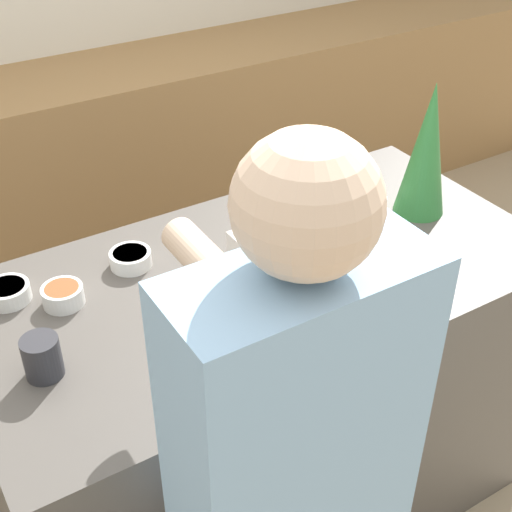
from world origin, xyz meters
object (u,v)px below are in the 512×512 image
(gingerbread_house, at_px, (280,268))
(candy_bowl_beside_tree, at_px, (63,295))
(baking_tray, at_px, (279,307))
(candy_bowl_front_corner, at_px, (131,258))
(candy_bowl_far_right, at_px, (294,231))
(mug, at_px, (42,357))
(candy_bowl_behind_tray, at_px, (7,292))
(candy_bowl_far_left, at_px, (370,204))
(decorative_tree, at_px, (427,150))

(gingerbread_house, relative_size, candy_bowl_beside_tree, 2.94)
(gingerbread_house, bearing_deg, baking_tray, -157.17)
(candy_bowl_front_corner, distance_m, candy_bowl_far_right, 0.46)
(candy_bowl_front_corner, height_order, mug, mug)
(candy_bowl_front_corner, xyz_separation_m, candy_bowl_beside_tree, (-0.21, -0.06, 0.00))
(candy_bowl_behind_tray, height_order, candy_bowl_far_right, candy_bowl_far_right)
(candy_bowl_behind_tray, distance_m, candy_bowl_beside_tree, 0.14)
(candy_bowl_front_corner, relative_size, candy_bowl_far_left, 1.16)
(gingerbread_house, distance_m, candy_bowl_far_left, 0.55)
(candy_bowl_behind_tray, height_order, mug, mug)
(candy_bowl_front_corner, xyz_separation_m, mug, (-0.33, -0.28, 0.03))
(candy_bowl_far_left, bearing_deg, mug, -171.11)
(candy_bowl_behind_tray, height_order, candy_bowl_beside_tree, candy_bowl_beside_tree)
(baking_tray, height_order, mug, mug)
(candy_bowl_far_left, height_order, candy_bowl_far_right, candy_bowl_far_left)
(gingerbread_house, xyz_separation_m, candy_bowl_beside_tree, (-0.45, 0.30, -0.10))
(candy_bowl_far_left, bearing_deg, candy_bowl_behind_tray, 172.16)
(candy_bowl_behind_tray, xyz_separation_m, candy_bowl_front_corner, (0.32, -0.02, -0.00))
(decorative_tree, distance_m, candy_bowl_beside_tree, 1.08)
(candy_bowl_behind_tray, distance_m, candy_bowl_far_right, 0.78)
(baking_tray, distance_m, candy_bowl_behind_tray, 0.68)
(candy_bowl_beside_tree, xyz_separation_m, candy_bowl_far_right, (0.66, -0.06, -0.00))
(candy_bowl_front_corner, bearing_deg, mug, -138.96)
(candy_bowl_front_corner, bearing_deg, candy_bowl_far_right, -14.97)
(decorative_tree, relative_size, candy_bowl_far_left, 4.19)
(candy_bowl_far_left, bearing_deg, candy_bowl_beside_tree, 176.51)
(candy_bowl_behind_tray, distance_m, candy_bowl_far_left, 1.05)
(decorative_tree, bearing_deg, candy_bowl_far_right, 170.66)
(baking_tray, distance_m, candy_bowl_beside_tree, 0.54)
(decorative_tree, relative_size, candy_bowl_behind_tray, 3.57)
(baking_tray, xyz_separation_m, candy_bowl_far_right, (0.21, 0.24, 0.02))
(candy_bowl_behind_tray, xyz_separation_m, candy_bowl_far_left, (1.04, -0.14, 0.01))
(candy_bowl_behind_tray, relative_size, candy_bowl_front_corner, 1.02)
(gingerbread_house, height_order, candy_bowl_beside_tree, gingerbread_house)
(gingerbread_house, bearing_deg, decorative_tree, 15.91)
(candy_bowl_far_right, bearing_deg, baking_tray, -130.80)
(candy_bowl_far_left, bearing_deg, gingerbread_house, -153.46)
(baking_tray, xyz_separation_m, decorative_tree, (0.62, 0.18, 0.20))
(mug, bearing_deg, candy_bowl_far_right, 12.04)
(baking_tray, bearing_deg, candy_bowl_far_right, 49.20)
(gingerbread_house, xyz_separation_m, candy_bowl_behind_tray, (-0.56, 0.38, -0.10))
(decorative_tree, bearing_deg, mug, -175.25)
(gingerbread_house, height_order, mug, gingerbread_house)
(decorative_tree, bearing_deg, candy_bowl_far_left, 153.69)
(decorative_tree, distance_m, candy_bowl_behind_tray, 1.21)
(gingerbread_house, xyz_separation_m, candy_bowl_far_right, (0.21, 0.24, -0.10))
(gingerbread_house, bearing_deg, mug, 172.20)
(candy_bowl_front_corner, height_order, candy_bowl_far_left, candy_bowl_far_left)
(baking_tray, distance_m, candy_bowl_far_left, 0.54)
(gingerbread_house, height_order, decorative_tree, decorative_tree)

